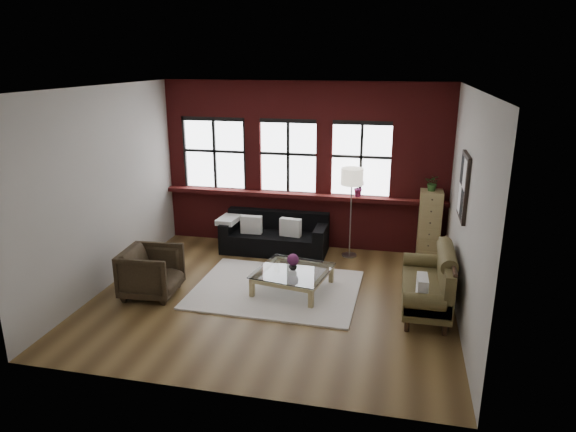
% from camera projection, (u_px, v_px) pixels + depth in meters
% --- Properties ---
extents(floor, '(5.50, 5.50, 0.00)m').
position_uv_depth(floor, '(274.00, 296.00, 8.09)').
color(floor, '#523B1E').
rests_on(floor, ground).
extents(ceiling, '(5.50, 5.50, 0.00)m').
position_uv_depth(ceiling, '(272.00, 88.00, 7.14)').
color(ceiling, white).
rests_on(ceiling, ground).
extents(wall_back, '(5.50, 0.00, 5.50)m').
position_uv_depth(wall_back, '(304.00, 165.00, 9.95)').
color(wall_back, '#A6A29A').
rests_on(wall_back, ground).
extents(wall_front, '(5.50, 0.00, 5.50)m').
position_uv_depth(wall_front, '(214.00, 260.00, 5.28)').
color(wall_front, '#A6A29A').
rests_on(wall_front, ground).
extents(wall_left, '(0.00, 5.00, 5.00)m').
position_uv_depth(wall_left, '(106.00, 189.00, 8.18)').
color(wall_left, '#A6A29A').
rests_on(wall_left, ground).
extents(wall_right, '(0.00, 5.00, 5.00)m').
position_uv_depth(wall_right, '(467.00, 210.00, 7.05)').
color(wall_right, '#A6A29A').
rests_on(wall_right, ground).
extents(brick_backwall, '(5.50, 0.12, 3.20)m').
position_uv_depth(brick_backwall, '(303.00, 166.00, 9.89)').
color(brick_backwall, maroon).
rests_on(brick_backwall, floor).
extents(sill_ledge, '(5.50, 0.30, 0.08)m').
position_uv_depth(sill_ledge, '(302.00, 195.00, 9.97)').
color(sill_ledge, maroon).
rests_on(sill_ledge, brick_backwall).
extents(window_left, '(1.38, 0.10, 1.50)m').
position_uv_depth(window_left, '(215.00, 155.00, 10.23)').
color(window_left, black).
rests_on(window_left, brick_backwall).
extents(window_mid, '(1.38, 0.10, 1.50)m').
position_uv_depth(window_mid, '(288.00, 158.00, 9.92)').
color(window_mid, black).
rests_on(window_mid, brick_backwall).
extents(window_right, '(1.38, 0.10, 1.50)m').
position_uv_depth(window_right, '(361.00, 161.00, 9.63)').
color(window_right, black).
rests_on(window_right, brick_backwall).
extents(wall_poster, '(0.05, 0.74, 0.94)m').
position_uv_depth(wall_poster, '(464.00, 187.00, 7.26)').
color(wall_poster, black).
rests_on(wall_poster, wall_right).
extents(shag_rug, '(2.66, 2.11, 0.03)m').
position_uv_depth(shag_rug, '(276.00, 289.00, 8.30)').
color(shag_rug, beige).
rests_on(shag_rug, floor).
extents(dark_sofa, '(2.01, 0.81, 0.73)m').
position_uv_depth(dark_sofa, '(275.00, 234.00, 9.85)').
color(dark_sofa, black).
rests_on(dark_sofa, floor).
extents(pillow_a, '(0.40, 0.15, 0.34)m').
position_uv_depth(pillow_a, '(251.00, 225.00, 9.78)').
color(pillow_a, silver).
rests_on(pillow_a, dark_sofa).
extents(pillow_b, '(0.41, 0.19, 0.34)m').
position_uv_depth(pillow_b, '(290.00, 227.00, 9.63)').
color(pillow_b, silver).
rests_on(pillow_b, dark_sofa).
extents(vintage_settee, '(0.76, 1.70, 0.91)m').
position_uv_depth(vintage_settee, '(426.00, 281.00, 7.55)').
color(vintage_settee, '#4F4424').
rests_on(vintage_settee, floor).
extents(pillow_settee, '(0.15, 0.38, 0.34)m').
position_uv_depth(pillow_settee, '(422.00, 288.00, 7.04)').
color(pillow_settee, silver).
rests_on(pillow_settee, vintage_settee).
extents(armchair, '(0.90, 0.87, 0.77)m').
position_uv_depth(armchair, '(151.00, 272.00, 8.03)').
color(armchair, black).
rests_on(armchair, floor).
extents(coffee_table, '(1.28, 1.28, 0.37)m').
position_uv_depth(coffee_table, '(293.00, 280.00, 8.24)').
color(coffee_table, tan).
rests_on(coffee_table, shag_rug).
extents(vase, '(0.15, 0.15, 0.14)m').
position_uv_depth(vase, '(293.00, 266.00, 8.16)').
color(vase, '#B2B2B2').
rests_on(vase, coffee_table).
extents(flowers, '(0.19, 0.19, 0.19)m').
position_uv_depth(flowers, '(293.00, 260.00, 8.13)').
color(flowers, '#6D2559').
rests_on(flowers, vase).
extents(drawer_chest, '(0.40, 0.40, 1.30)m').
position_uv_depth(drawer_chest, '(429.00, 225.00, 9.44)').
color(drawer_chest, tan).
rests_on(drawer_chest, floor).
extents(potted_plant_top, '(0.32, 0.30, 0.30)m').
position_uv_depth(potted_plant_top, '(433.00, 183.00, 9.20)').
color(potted_plant_top, '#2D5923').
rests_on(potted_plant_top, drawer_chest).
extents(floor_lamp, '(0.40, 0.40, 1.84)m').
position_uv_depth(floor_lamp, '(351.00, 209.00, 9.47)').
color(floor_lamp, '#A5A5A8').
rests_on(floor_lamp, floor).
extents(sill_plant, '(0.24, 0.22, 0.35)m').
position_uv_depth(sill_plant, '(359.00, 188.00, 9.66)').
color(sill_plant, '#6D2559').
rests_on(sill_plant, sill_ledge).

